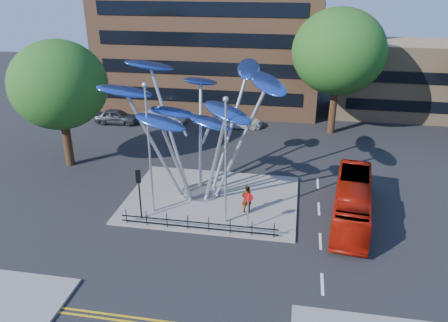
% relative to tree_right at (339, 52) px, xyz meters
% --- Properties ---
extents(ground, '(120.00, 120.00, 0.00)m').
position_rel_tree_right_xyz_m(ground, '(-8.00, -22.00, -8.04)').
color(ground, black).
rests_on(ground, ground).
extents(traffic_island, '(12.00, 9.00, 0.15)m').
position_rel_tree_right_xyz_m(traffic_island, '(-9.00, -16.00, -7.96)').
color(traffic_island, slate).
rests_on(traffic_island, ground).
extents(low_building_near, '(15.00, 8.00, 8.00)m').
position_rel_tree_right_xyz_m(low_building_near, '(8.00, 8.00, -4.04)').
color(low_building_near, tan).
rests_on(low_building_near, ground).
extents(tree_right, '(8.80, 8.80, 12.11)m').
position_rel_tree_right_xyz_m(tree_right, '(0.00, 0.00, 0.00)').
color(tree_right, black).
rests_on(tree_right, ground).
extents(tree_left, '(7.60, 7.60, 10.32)m').
position_rel_tree_right_xyz_m(tree_left, '(-22.00, -12.00, -1.24)').
color(tree_left, black).
rests_on(tree_left, ground).
extents(leaf_sculpture, '(12.72, 9.54, 9.51)m').
position_rel_tree_right_xyz_m(leaf_sculpture, '(-10.07, -15.32, -1.16)').
color(leaf_sculpture, '#9EA0A5').
rests_on(leaf_sculpture, traffic_island).
extents(street_lamp_left, '(0.36, 0.36, 8.80)m').
position_rel_tree_right_xyz_m(street_lamp_left, '(-12.50, -18.50, -2.68)').
color(street_lamp_left, '#9EA0A5').
rests_on(street_lamp_left, traffic_island).
extents(street_lamp_right, '(0.36, 0.36, 8.30)m').
position_rel_tree_right_xyz_m(street_lamp_right, '(-7.50, -19.00, -2.94)').
color(street_lamp_right, '#9EA0A5').
rests_on(street_lamp_right, traffic_island).
extents(traffic_light_island, '(0.28, 0.18, 3.42)m').
position_rel_tree_right_xyz_m(traffic_light_island, '(-13.00, -19.50, -5.42)').
color(traffic_light_island, black).
rests_on(traffic_light_island, traffic_island).
extents(no_entry_sign_island, '(0.60, 0.10, 2.45)m').
position_rel_tree_right_xyz_m(no_entry_sign_island, '(-6.00, -19.48, -6.22)').
color(no_entry_sign_island, '#9EA0A5').
rests_on(no_entry_sign_island, traffic_island).
extents(pedestrian_railing_front, '(10.00, 0.06, 1.00)m').
position_rel_tree_right_xyz_m(pedestrian_railing_front, '(-9.00, -20.30, -7.48)').
color(pedestrian_railing_front, black).
rests_on(pedestrian_railing_front, traffic_island).
extents(red_bus, '(3.30, 9.51, 2.60)m').
position_rel_tree_right_xyz_m(red_bus, '(0.50, -16.97, -6.74)').
color(red_bus, '#A01407').
rests_on(red_bus, ground).
extents(pedestrian, '(0.84, 0.71, 1.94)m').
position_rel_tree_right_xyz_m(pedestrian, '(-6.33, -17.54, -6.91)').
color(pedestrian, gray).
rests_on(pedestrian, traffic_island).
extents(parked_car_left, '(4.67, 2.00, 1.57)m').
position_rel_tree_right_xyz_m(parked_car_left, '(-22.37, -1.11, -7.25)').
color(parked_car_left, '#393C3F').
rests_on(parked_car_left, ground).
extents(parked_car_mid, '(4.72, 2.07, 1.51)m').
position_rel_tree_right_xyz_m(parked_car_mid, '(-17.45, 0.23, -7.28)').
color(parked_car_mid, '#9C9DA3').
rests_on(parked_car_mid, ground).
extents(parked_car_right, '(5.21, 2.49, 1.47)m').
position_rel_tree_right_xyz_m(parked_car_right, '(-9.53, 0.03, -7.30)').
color(parked_car_right, silver).
rests_on(parked_car_right, ground).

